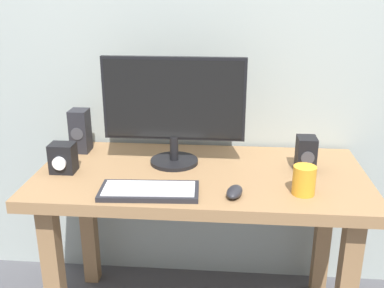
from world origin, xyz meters
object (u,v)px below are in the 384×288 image
object	(u,v)px
coffee_mug	(304,180)
keyboard_primary	(149,191)
speaker_right	(306,154)
desk	(201,196)
monitor	(174,106)
audio_controller	(63,158)
mouse	(234,192)
speaker_left	(80,131)

from	to	relation	value
coffee_mug	keyboard_primary	bearing A→B (deg)	-175.48
speaker_right	desk	bearing A→B (deg)	-172.25
desk	speaker_right	size ratio (longest dim) A/B	9.44
monitor	coffee_mug	size ratio (longest dim) A/B	5.47
keyboard_primary	audio_controller	size ratio (longest dim) A/B	3.07
audio_controller	coffee_mug	xyz separation A→B (m)	(0.94, -0.12, -0.01)
coffee_mug	speaker_right	bearing A→B (deg)	80.11
mouse	speaker_right	world-z (taller)	speaker_right
monitor	keyboard_primary	size ratio (longest dim) A/B	1.59
mouse	audio_controller	distance (m)	0.71
desk	mouse	bearing A→B (deg)	-57.45
monitor	speaker_left	xyz separation A→B (m)	(-0.44, 0.10, -0.15)
monitor	keyboard_primary	xyz separation A→B (m)	(-0.06, -0.31, -0.24)
speaker_left	audio_controller	world-z (taller)	speaker_left
monitor	mouse	size ratio (longest dim) A/B	5.79
speaker_left	speaker_right	bearing A→B (deg)	-8.03
mouse	desk	bearing A→B (deg)	136.15
desk	audio_controller	world-z (taller)	audio_controller
keyboard_primary	desk	bearing A→B (deg)	50.87
speaker_right	audio_controller	size ratio (longest dim) A/B	1.17
keyboard_primary	speaker_right	world-z (taller)	speaker_right
desk	mouse	world-z (taller)	mouse
desk	speaker_right	xyz separation A→B (m)	(0.43, 0.06, 0.18)
speaker_left	audio_controller	xyz separation A→B (m)	(0.00, -0.24, -0.04)
audio_controller	monitor	bearing A→B (deg)	17.91
desk	audio_controller	bearing A→B (deg)	-175.30
monitor	coffee_mug	world-z (taller)	monitor
mouse	coffee_mug	xyz separation A→B (m)	(0.25, 0.04, 0.04)
monitor	keyboard_primary	world-z (taller)	monitor
audio_controller	coffee_mug	bearing A→B (deg)	-7.54
monitor	audio_controller	distance (m)	0.50
keyboard_primary	speaker_left	distance (m)	0.57
speaker_right	coffee_mug	world-z (taller)	speaker_right
audio_controller	coffee_mug	size ratio (longest dim) A/B	1.12
desk	speaker_left	distance (m)	0.63
monitor	mouse	xyz separation A→B (m)	(0.26, -0.31, -0.23)
speaker_right	coffee_mug	size ratio (longest dim) A/B	1.31
speaker_right	speaker_left	world-z (taller)	speaker_left
coffee_mug	desk	bearing A→B (deg)	156.17
audio_controller	coffee_mug	world-z (taller)	audio_controller
mouse	keyboard_primary	bearing A→B (deg)	-166.10
monitor	audio_controller	world-z (taller)	monitor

